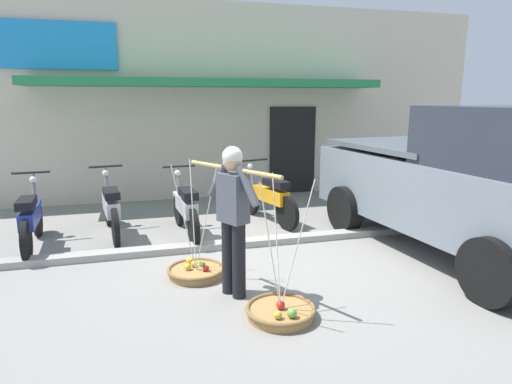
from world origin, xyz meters
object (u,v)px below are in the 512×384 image
at_px(motorcycle_nearest_shop, 31,219).
at_px(motorcycle_second_in_row, 111,208).
at_px(motorcycle_end_of_row, 269,197).
at_px(fruit_basket_left_side, 196,271).
at_px(fruit_basket_right_side, 281,311).
at_px(parked_truck, 468,184).
at_px(fruit_vendor, 233,212).
at_px(motorcycle_third_in_row, 186,208).

xyz_separation_m(motorcycle_nearest_shop, motorcycle_second_in_row, (1.11, 0.35, 0.00)).
bearing_deg(motorcycle_nearest_shop, motorcycle_end_of_row, 6.57).
xyz_separation_m(fruit_basket_left_side, motorcycle_second_in_row, (-1.09, 2.04, 0.38)).
xyz_separation_m(fruit_basket_right_side, motorcycle_end_of_row, (0.91, 3.42, 0.38)).
height_order(motorcycle_second_in_row, parked_truck, parked_truck).
bearing_deg(fruit_basket_right_side, fruit_vendor, 117.96).
bearing_deg(fruit_basket_right_side, fruit_basket_left_side, 118.02).
distance_m(fruit_basket_right_side, parked_truck, 3.41).
bearing_deg(fruit_vendor, motorcycle_third_in_row, 96.46).
relative_size(fruit_basket_left_side, fruit_basket_right_side, 1.00).
bearing_deg(fruit_basket_left_side, fruit_basket_right_side, -61.98).
bearing_deg(motorcycle_nearest_shop, parked_truck, -17.69).
relative_size(fruit_basket_left_side, parked_truck, 0.30).
height_order(motorcycle_second_in_row, motorcycle_end_of_row, same).
distance_m(fruit_basket_left_side, fruit_basket_right_side, 1.47).
xyz_separation_m(fruit_vendor, motorcycle_second_in_row, (-1.43, 2.69, -0.52)).
distance_m(motorcycle_nearest_shop, motorcycle_third_in_row, 2.27).
height_order(motorcycle_nearest_shop, motorcycle_third_in_row, same).
bearing_deg(parked_truck, fruit_vendor, -172.87).
relative_size(fruit_vendor, motorcycle_third_in_row, 0.93).
height_order(fruit_basket_left_side, fruit_basket_right_side, same).
xyz_separation_m(motorcycle_third_in_row, parked_truck, (3.70, -1.93, 0.58)).
relative_size(fruit_vendor, motorcycle_end_of_row, 0.96).
height_order(motorcycle_third_in_row, parked_truck, parked_truck).
relative_size(fruit_basket_right_side, motorcycle_end_of_row, 0.82).
height_order(motorcycle_nearest_shop, motorcycle_second_in_row, same).
bearing_deg(motorcycle_end_of_row, motorcycle_second_in_row, -178.17).
distance_m(fruit_basket_left_side, motorcycle_third_in_row, 1.76).
bearing_deg(motorcycle_second_in_row, fruit_basket_right_side, -61.97).
height_order(motorcycle_third_in_row, motorcycle_end_of_row, same).
xyz_separation_m(motorcycle_second_in_row, parked_truck, (4.87, -2.26, 0.58)).
distance_m(motorcycle_second_in_row, motorcycle_third_in_row, 1.21).
relative_size(motorcycle_nearest_shop, motorcycle_end_of_row, 1.03).
bearing_deg(motorcycle_third_in_row, motorcycle_second_in_row, 164.45).
bearing_deg(fruit_basket_right_side, motorcycle_end_of_row, 75.09).
distance_m(motorcycle_third_in_row, motorcycle_end_of_row, 1.58).
bearing_deg(fruit_vendor, motorcycle_second_in_row, 118.04).
distance_m(fruit_basket_left_side, parked_truck, 3.91).
bearing_deg(fruit_vendor, fruit_basket_left_side, 118.08).
bearing_deg(motorcycle_second_in_row, motorcycle_end_of_row, 1.83).
bearing_deg(fruit_vendor, motorcycle_nearest_shop, 137.39).
bearing_deg(motorcycle_end_of_row, fruit_basket_left_side, -126.95).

